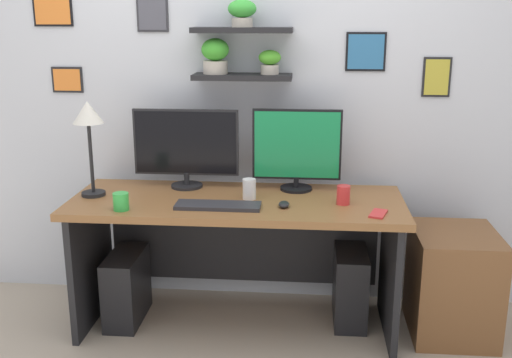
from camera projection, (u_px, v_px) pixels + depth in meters
The scene contains 15 objects.
ground_plane at pixel (238, 324), 3.45m from camera, with size 8.00×8.00×0.00m, color tan.
back_wall_assembly at pixel (244, 78), 3.51m from camera, with size 4.40×0.24×2.70m.
desk at pixel (238, 231), 3.36m from camera, with size 1.79×0.68×0.75m.
monitor_left at pixel (186, 146), 3.42m from camera, with size 0.60×0.18×0.45m.
monitor_right at pixel (297, 149), 3.37m from camera, with size 0.50×0.18×0.46m.
keyboard at pixel (218, 206), 3.11m from camera, with size 0.44×0.14×0.02m, color #2D2D33.
computer_mouse at pixel (284, 204), 3.11m from camera, with size 0.06×0.09×0.03m, color black.
desk_lamp at pixel (89, 122), 3.21m from camera, with size 0.16×0.16×0.52m.
cell_phone at pixel (378, 214), 3.00m from camera, with size 0.07×0.14×0.01m, color red.
coffee_mug at pixel (121, 202), 3.06m from camera, with size 0.08×0.08×0.09m, color green.
pen_cup at pixel (343, 195), 3.15m from camera, with size 0.07×0.07×0.10m, color red.
water_cup at pixel (249, 189), 3.24m from camera, with size 0.07×0.07×0.11m, color white.
drawer_cabinet at pixel (453, 283), 3.30m from camera, with size 0.44×0.50×0.58m, color brown.
computer_tower_left at pixel (127, 287), 3.46m from camera, with size 0.18×0.40×0.40m, color black.
computer_tower_right at pixel (350, 285), 3.45m from camera, with size 0.18×0.40×0.42m, color black.
Camera 1 is at (0.38, -3.09, 1.71)m, focal length 42.30 mm.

